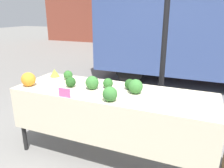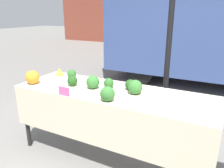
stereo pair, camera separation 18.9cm
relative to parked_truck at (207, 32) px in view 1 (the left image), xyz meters
name	(u,v)px [view 1 (the left image)]	position (x,y,z in m)	size (l,w,h in m)	color
ground_plane	(112,155)	(-0.92, -3.53, -1.21)	(40.00, 40.00, 0.00)	gray
tent_pole	(165,34)	(-0.51, -2.76, 0.16)	(0.07, 0.07, 2.76)	black
parked_truck	(207,32)	(0.00, 0.00, 0.00)	(5.30, 1.88, 2.27)	#384C84
market_table	(110,102)	(-0.92, -3.59, -0.50)	(2.20, 0.73, 0.82)	beige
orange_cauliflower	(28,79)	(-1.88, -3.74, -0.31)	(0.16, 0.16, 0.16)	orange
romanesco_head	(55,73)	(-1.84, -3.30, -0.34)	(0.13, 0.13, 0.10)	#93B238
broccoli_head_0	(136,86)	(-0.66, -3.50, -0.31)	(0.15, 0.15, 0.15)	#387533
broccoli_head_1	(71,82)	(-1.41, -3.58, -0.33)	(0.12, 0.12, 0.12)	#23511E
broccoli_head_2	(68,75)	(-1.60, -3.34, -0.33)	(0.12, 0.12, 0.12)	#2D6628
broccoli_head_3	(108,83)	(-1.00, -3.45, -0.33)	(0.11, 0.11, 0.11)	#2D6628
broccoli_head_4	(110,94)	(-0.83, -3.80, -0.32)	(0.15, 0.15, 0.15)	#387533
broccoli_head_5	(92,83)	(-1.15, -3.55, -0.32)	(0.15, 0.15, 0.15)	#387533
broccoli_head_6	(130,84)	(-0.76, -3.40, -0.33)	(0.12, 0.12, 0.12)	#23511E
price_sign	(64,93)	(-1.29, -3.88, -0.34)	(0.13, 0.01, 0.10)	#F45B9E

